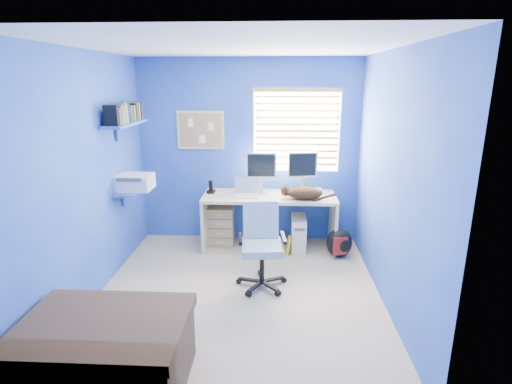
{
  "coord_description": "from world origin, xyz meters",
  "views": [
    {
      "loc": [
        0.37,
        -3.81,
        2.21
      ],
      "look_at": [
        0.15,
        0.65,
        0.95
      ],
      "focal_mm": 28.0,
      "sensor_mm": 36.0,
      "label": 1
    }
  ],
  "objects_px": {
    "office_chair": "(262,256)",
    "cat": "(304,193)",
    "tower_pc": "(298,233)",
    "desk": "(269,221)",
    "laptop": "(246,188)"
  },
  "relations": [
    {
      "from": "tower_pc",
      "to": "office_chair",
      "type": "height_order",
      "value": "office_chair"
    },
    {
      "from": "desk",
      "to": "laptop",
      "type": "distance_m",
      "value": 0.57
    },
    {
      "from": "desk",
      "to": "tower_pc",
      "type": "distance_m",
      "value": 0.42
    },
    {
      "from": "cat",
      "to": "office_chair",
      "type": "xyz_separation_m",
      "value": [
        -0.51,
        -0.87,
        -0.48
      ]
    },
    {
      "from": "office_chair",
      "to": "desk",
      "type": "bearing_deg",
      "value": 86.5
    },
    {
      "from": "laptop",
      "to": "cat",
      "type": "distance_m",
      "value": 0.75
    },
    {
      "from": "desk",
      "to": "cat",
      "type": "xyz_separation_m",
      "value": [
        0.45,
        -0.17,
        0.45
      ]
    },
    {
      "from": "desk",
      "to": "cat",
      "type": "distance_m",
      "value": 0.66
    },
    {
      "from": "cat",
      "to": "desk",
      "type": "bearing_deg",
      "value": 169.27
    },
    {
      "from": "cat",
      "to": "tower_pc",
      "type": "relative_size",
      "value": 1.01
    },
    {
      "from": "desk",
      "to": "tower_pc",
      "type": "bearing_deg",
      "value": -4.33
    },
    {
      "from": "tower_pc",
      "to": "office_chair",
      "type": "xyz_separation_m",
      "value": [
        -0.46,
        -1.01,
        0.12
      ]
    },
    {
      "from": "desk",
      "to": "laptop",
      "type": "relative_size",
      "value": 5.31
    },
    {
      "from": "office_chair",
      "to": "cat",
      "type": "bearing_deg",
      "value": 59.42
    },
    {
      "from": "tower_pc",
      "to": "office_chair",
      "type": "relative_size",
      "value": 0.49
    }
  ]
}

